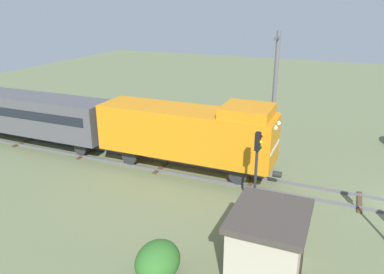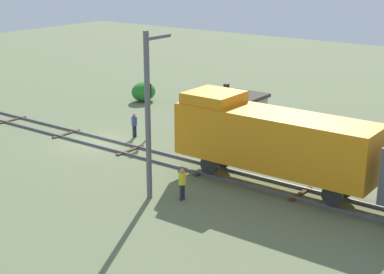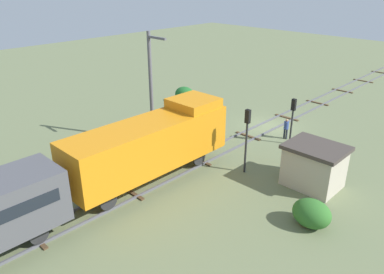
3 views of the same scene
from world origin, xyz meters
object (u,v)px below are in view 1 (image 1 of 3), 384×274
(passenger_car_leading, at_px, (26,112))
(worker_by_signal, at_px, (247,142))
(locomotive, at_px, (188,131))
(catenary_mast, at_px, (274,92))
(relay_hut, at_px, (268,243))
(traffic_signal_mid, at_px, (257,159))

(passenger_car_leading, height_order, worker_by_signal, passenger_car_leading)
(locomotive, relative_size, passenger_car_leading, 0.83)
(catenary_mast, relative_size, relay_hut, 2.45)
(worker_by_signal, bearing_deg, locomotive, 4.08)
(locomotive, height_order, worker_by_signal, locomotive)
(traffic_signal_mid, distance_m, worker_by_signal, 8.25)
(passenger_car_leading, xyz_separation_m, traffic_signal_mid, (-3.40, -18.44, 0.56))
(passenger_car_leading, relative_size, relay_hut, 4.00)
(catenary_mast, bearing_deg, worker_by_signal, 116.10)
(passenger_car_leading, distance_m, traffic_signal_mid, 18.76)
(locomotive, relative_size, relay_hut, 3.31)
(traffic_signal_mid, relative_size, relay_hut, 1.27)
(passenger_car_leading, xyz_separation_m, catenary_mast, (4.94, -17.53, 2.01))
(locomotive, xyz_separation_m, passenger_car_leading, (0.00, 13.34, -0.25))
(locomotive, bearing_deg, traffic_signal_mid, -123.65)
(locomotive, distance_m, worker_by_signal, 5.29)
(locomotive, distance_m, catenary_mast, 6.72)
(locomotive, height_order, relay_hut, locomotive)
(passenger_car_leading, height_order, catenary_mast, catenary_mast)
(locomotive, distance_m, relay_hut, 10.12)
(catenary_mast, xyz_separation_m, relay_hut, (-12.44, -2.46, -3.14))
(passenger_car_leading, height_order, relay_hut, passenger_car_leading)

